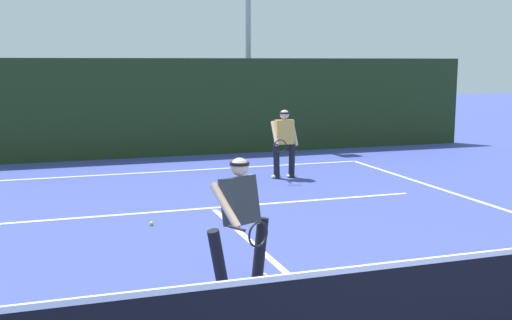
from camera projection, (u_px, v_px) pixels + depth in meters
The scene contains 8 objects.
court_line_baseline_far at pixel (171, 171), 15.44m from camera, with size 10.08×0.10×0.01m, color white.
court_line_service at pixel (212, 208), 11.59m from camera, with size 8.22×0.10×0.01m, color white.
court_line_centre at pixel (275, 262), 8.44m from camera, with size 0.10×6.40×0.01m, color white.
tennis_net at pixel (403, 317), 5.36m from camera, with size 11.05×0.09×1.08m.
player_near at pixel (240, 218), 7.37m from camera, with size 0.91×0.99×1.59m.
player_far at pixel (284, 141), 14.42m from camera, with size 0.80×0.82×1.59m.
tennis_ball at pixel (151, 223), 10.35m from camera, with size 0.07×0.07×0.07m, color #D1E033.
back_fence_windscreen at pixel (153, 108), 17.57m from camera, with size 19.97×0.12×2.77m, color #203419.
Camera 1 is at (-2.80, -4.42, 2.69)m, focal length 43.95 mm.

